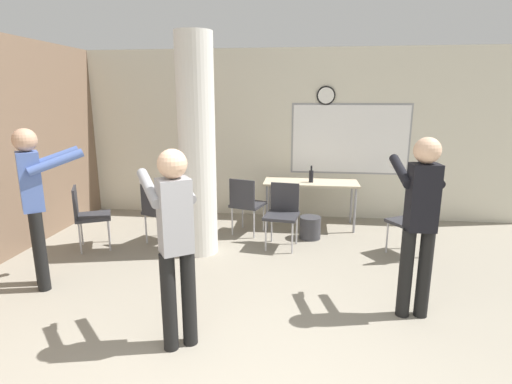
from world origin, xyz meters
The scene contains 13 objects.
wall_back centered at (0.02, 5.06, 1.40)m, with size 8.00×0.15×2.80m.
support_pillar centered at (-1.07, 3.19, 1.40)m, with size 0.47×0.47×2.80m.
folding_table centered at (0.40, 4.46, 0.68)m, with size 1.46×0.61×0.74m.
bottle_on_table centered at (0.40, 4.39, 0.84)m, with size 0.07×0.07×0.26m.
waste_bin centered at (0.40, 3.88, 0.16)m, with size 0.31×0.31×0.33m.
chair_mid_room centered at (1.70, 3.33, 0.51)m, with size 0.61×0.61×0.87m.
chair_table_front centered at (0.01, 3.54, 0.51)m, with size 0.50×0.50×0.87m.
chair_table_left centered at (-0.56, 3.94, 0.51)m, with size 0.55×0.55×0.87m.
chair_near_pillar centered at (-1.70, 3.42, 0.51)m, with size 0.58×0.58×0.87m.
chair_by_left_wall centered at (-2.60, 3.11, 0.51)m, with size 0.59×0.59×0.87m.
person_playing_side centered at (1.34, 1.88, 1.00)m, with size 0.40×0.66×1.70m.
person_watching_back centered at (-2.50, 2.00, 1.02)m, with size 0.68×0.64×1.73m.
person_playing_front centered at (-0.71, 1.15, 0.98)m, with size 0.59×0.66×1.66m.
Camera 1 is at (0.29, -1.74, 2.04)m, focal length 28.00 mm.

